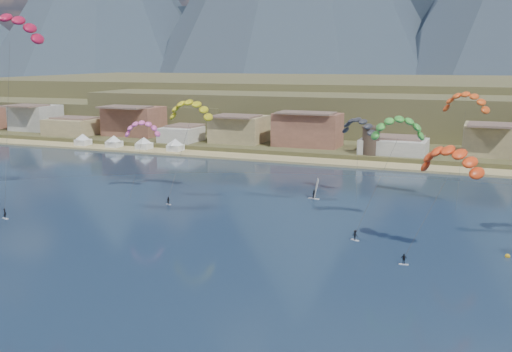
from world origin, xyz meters
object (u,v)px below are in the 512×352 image
(kitesurfer_orange, at_px, (451,156))
(windsurfer, at_px, (315,193))
(buoy, at_px, (507,256))
(watchtower, at_px, (371,140))
(kitesurfer_green, at_px, (398,125))
(kitesurfer_red, at_px, (9,25))
(kitesurfer_yellow, at_px, (190,107))

(kitesurfer_orange, distance_m, windsurfer, 44.27)
(windsurfer, height_order, buoy, windsurfer)
(watchtower, bearing_deg, kitesurfer_green, -75.73)
(kitesurfer_red, bearing_deg, windsurfer, 24.65)
(watchtower, distance_m, kitesurfer_yellow, 68.24)
(watchtower, xyz_separation_m, buoy, (37.50, -81.68, -6.23))
(kitesurfer_yellow, distance_m, buoy, 73.38)
(kitesurfer_red, bearing_deg, kitesurfer_yellow, 35.23)
(kitesurfer_red, xyz_separation_m, kitesurfer_orange, (88.11, -2.48, -21.60))
(kitesurfer_yellow, bearing_deg, kitesurfer_orange, -22.36)
(kitesurfer_orange, height_order, windsurfer, kitesurfer_orange)
(watchtower, relative_size, kitesurfer_orange, 0.45)
(kitesurfer_green, xyz_separation_m, buoy, (19.38, -10.39, -18.85))
(watchtower, distance_m, kitesurfer_green, 74.63)
(watchtower, xyz_separation_m, windsurfer, (-1.82, -54.59, -4.92))
(kitesurfer_orange, bearing_deg, windsurfer, 135.84)
(kitesurfer_red, xyz_separation_m, buoy, (97.41, -0.43, -37.41))
(watchtower, relative_size, windsurfer, 1.89)
(watchtower, bearing_deg, kitesurfer_orange, -71.39)
(kitesurfer_red, distance_m, kitesurfer_yellow, 40.94)
(kitesurfer_orange, height_order, kitesurfer_green, kitesurfer_green)
(watchtower, distance_m, kitesurfer_red, 105.65)
(kitesurfer_orange, bearing_deg, kitesurfer_green, 128.99)
(buoy, bearing_deg, kitesurfer_green, 151.80)
(watchtower, bearing_deg, kitesurfer_red, -126.40)
(watchtower, bearing_deg, windsurfer, -91.90)
(kitesurfer_yellow, xyz_separation_m, buoy, (67.20, -21.77, -19.85))
(buoy, bearing_deg, kitesurfer_red, 179.75)
(kitesurfer_orange, distance_m, kitesurfer_green, 16.29)
(kitesurfer_yellow, distance_m, kitesurfer_orange, 62.73)
(kitesurfer_red, distance_m, kitesurfer_green, 80.83)
(watchtower, xyz_separation_m, kitesurfer_green, (18.12, -71.29, 12.62))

